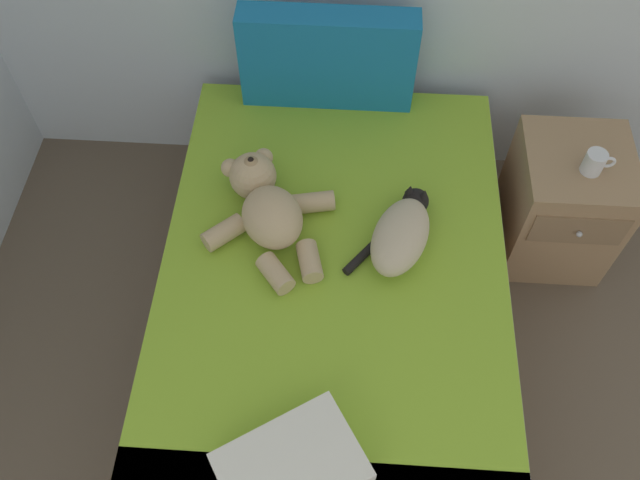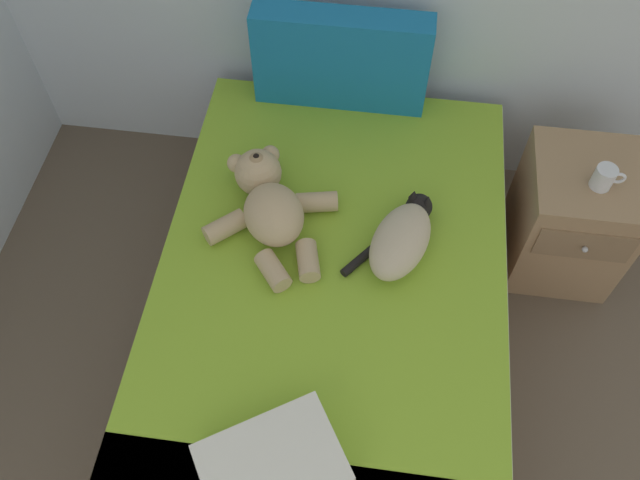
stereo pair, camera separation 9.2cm
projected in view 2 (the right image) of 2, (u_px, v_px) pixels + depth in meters
bed at (330, 309)px, 2.56m from camera, size 1.29×1.93×0.52m
patterned_cushion at (341, 60)px, 2.65m from camera, size 0.71×0.13×0.43m
cat at (402, 238)px, 2.34m from camera, size 0.34×0.42×0.15m
teddy_bear at (269, 203)px, 2.41m from camera, size 0.48×0.59×0.19m
cell_phone at (261, 173)px, 2.59m from camera, size 0.12×0.16×0.01m
throw_pillow at (272, 467)px, 1.92m from camera, size 0.49×0.45×0.11m
nightstand at (570, 218)px, 2.76m from camera, size 0.43×0.48×0.58m
mug at (604, 177)px, 2.45m from camera, size 0.12×0.08×0.09m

